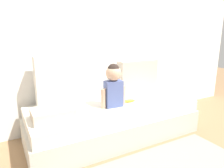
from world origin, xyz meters
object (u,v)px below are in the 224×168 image
object	(u,v)px
throw_pillow_right	(137,76)
folded_blanket	(53,114)
throw_pillow_left	(59,80)
toddler	(113,84)
couch	(113,120)
banana	(129,101)

from	to	relation	value
throw_pillow_right	folded_blanket	xyz separation A→B (m)	(-1.31, -0.42, -0.17)
throw_pillow_left	toddler	distance (m)	0.65
throw_pillow_left	couch	bearing A→B (deg)	-29.02
couch	banana	size ratio (longest dim) A/B	12.04
throw_pillow_right	throw_pillow_left	bearing A→B (deg)	180.00
throw_pillow_left	throw_pillow_right	size ratio (longest dim) A/B	0.98
couch	folded_blanket	xyz separation A→B (m)	(-0.74, -0.10, 0.27)
banana	folded_blanket	world-z (taller)	folded_blanket
throw_pillow_right	folded_blanket	size ratio (longest dim) A/B	1.49
throw_pillow_left	throw_pillow_right	world-z (taller)	throw_pillow_left
couch	throw_pillow_left	size ratio (longest dim) A/B	3.53
couch	toddler	xyz separation A→B (m)	(-0.04, -0.07, 0.48)
banana	throw_pillow_right	bearing A→B (deg)	43.14
couch	folded_blanket	size ratio (longest dim) A/B	5.12
couch	folded_blanket	bearing A→B (deg)	-172.11
toddler	folded_blanket	distance (m)	0.74
throw_pillow_right	folded_blanket	world-z (taller)	throw_pillow_right
throw_pillow_left	folded_blanket	bearing A→B (deg)	-113.50
toddler	banana	bearing A→B (deg)	8.61
throw_pillow_left	folded_blanket	xyz separation A→B (m)	(-0.18, -0.42, -0.24)
throw_pillow_right	banana	world-z (taller)	throw_pillow_right
couch	toddler	distance (m)	0.49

